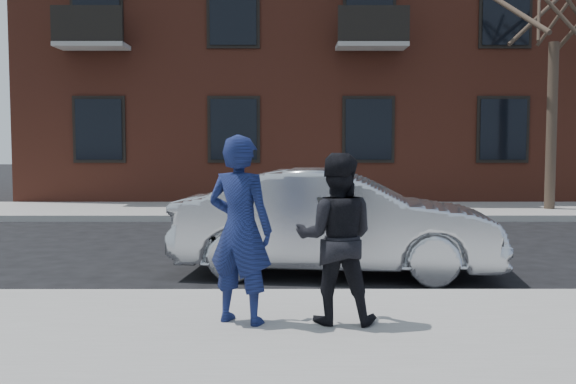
{
  "coord_description": "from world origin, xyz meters",
  "views": [
    {
      "loc": [
        -2.21,
        -6.08,
        1.85
      ],
      "look_at": [
        -2.2,
        0.4,
        1.37
      ],
      "focal_mm": 42.0,
      "sensor_mm": 36.0,
      "label": 1
    }
  ],
  "objects": [
    {
      "name": "ground",
      "position": [
        0.0,
        0.0,
        0.0
      ],
      "size": [
        100.0,
        100.0,
        0.0
      ],
      "primitive_type": "plane",
      "color": "black",
      "rests_on": "ground"
    },
    {
      "name": "near_sidewalk",
      "position": [
        0.0,
        -0.25,
        0.07
      ],
      "size": [
        50.0,
        3.5,
        0.15
      ],
      "primitive_type": "cube",
      "color": "gray",
      "rests_on": "ground"
    },
    {
      "name": "near_curb",
      "position": [
        0.0,
        1.55,
        0.07
      ],
      "size": [
        50.0,
        0.1,
        0.15
      ],
      "primitive_type": "cube",
      "color": "#999691",
      "rests_on": "ground"
    },
    {
      "name": "far_sidewalk",
      "position": [
        0.0,
        11.25,
        0.07
      ],
      "size": [
        50.0,
        3.5,
        0.15
      ],
      "primitive_type": "cube",
      "color": "gray",
      "rests_on": "ground"
    },
    {
      "name": "far_curb",
      "position": [
        0.0,
        9.45,
        0.07
      ],
      "size": [
        50.0,
        0.1,
        0.15
      ],
      "primitive_type": "cube",
      "color": "#999691",
      "rests_on": "ground"
    },
    {
      "name": "apartment_building",
      "position": [
        2.0,
        18.0,
        6.16
      ],
      "size": [
        24.3,
        10.3,
        12.3
      ],
      "color": "brown",
      "rests_on": "ground"
    },
    {
      "name": "silver_sedan",
      "position": [
        -1.51,
        3.2,
        0.73
      ],
      "size": [
        4.6,
        2.06,
        1.47
      ],
      "primitive_type": "imported",
      "rotation": [
        0.0,
        0.0,
        1.46
      ],
      "color": "#B7BABF",
      "rests_on": "ground"
    },
    {
      "name": "man_hoodie",
      "position": [
        -2.65,
        0.16,
        1.03
      ],
      "size": [
        0.76,
        0.65,
        1.77
      ],
      "rotation": [
        0.0,
        0.0,
        2.73
      ],
      "color": "navy",
      "rests_on": "near_sidewalk"
    },
    {
      "name": "man_peacoat",
      "position": [
        -1.75,
        0.17,
        0.95
      ],
      "size": [
        0.83,
        0.68,
        1.6
      ],
      "rotation": [
        0.0,
        0.0,
        3.04
      ],
      "color": "black",
      "rests_on": "near_sidewalk"
    }
  ]
}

